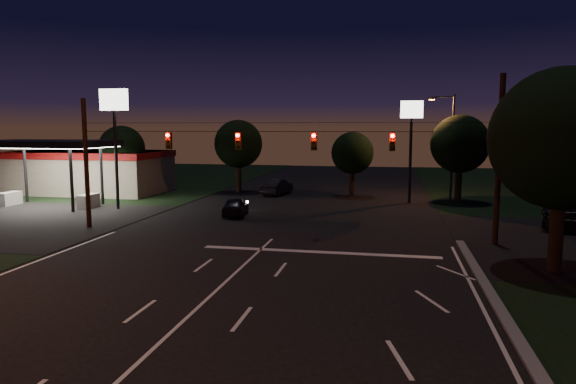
% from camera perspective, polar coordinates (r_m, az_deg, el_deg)
% --- Properties ---
extents(ground, '(140.00, 140.00, 0.00)m').
position_cam_1_polar(ground, '(16.21, -13.58, -15.56)').
color(ground, black).
rests_on(ground, ground).
extents(stop_bar, '(12.00, 0.50, 0.01)m').
position_cam_1_polar(stop_bar, '(26.00, 3.44, -6.67)').
color(stop_bar, silver).
rests_on(stop_bar, ground).
extents(utility_pole_right, '(0.30, 0.30, 9.00)m').
position_cam_1_polar(utility_pole_right, '(29.69, 21.98, -5.45)').
color(utility_pole_right, black).
rests_on(utility_pole_right, ground).
extents(utility_pole_left, '(0.28, 0.28, 8.00)m').
position_cam_1_polar(utility_pole_left, '(34.53, -21.20, -3.70)').
color(utility_pole_left, black).
rests_on(utility_pole_left, ground).
extents(signal_span, '(24.00, 0.40, 1.56)m').
position_cam_1_polar(signal_span, '(29.21, -1.39, 5.76)').
color(signal_span, black).
rests_on(signal_span, ground).
extents(gas_station, '(14.20, 16.10, 5.25)m').
position_cam_1_polar(gas_station, '(52.38, -21.39, 2.46)').
color(gas_station, gray).
rests_on(gas_station, ground).
extents(pole_sign_left_near, '(2.20, 0.30, 9.10)m').
position_cam_1_polar(pole_sign_left_near, '(40.99, -18.72, 7.85)').
color(pole_sign_left_near, black).
rests_on(pole_sign_left_near, ground).
extents(pole_sign_right, '(1.80, 0.30, 8.40)m').
position_cam_1_polar(pole_sign_right, '(43.54, 13.53, 6.99)').
color(pole_sign_right, black).
rests_on(pole_sign_right, ground).
extents(street_light_right_far, '(2.20, 0.35, 9.00)m').
position_cam_1_polar(street_light_right_far, '(45.77, 17.48, 5.60)').
color(street_light_right_far, black).
rests_on(street_light_right_far, ground).
extents(tree_right_near, '(6.00, 6.00, 8.76)m').
position_cam_1_polar(tree_right_near, '(24.71, 28.13, 5.08)').
color(tree_right_near, black).
rests_on(tree_right_near, ground).
extents(tree_far_a, '(4.20, 4.20, 6.42)m').
position_cam_1_polar(tree_far_a, '(50.05, -17.90, 4.56)').
color(tree_far_a, black).
rests_on(tree_far_a, ground).
extents(tree_far_b, '(4.60, 4.60, 6.98)m').
position_cam_1_polar(tree_far_b, '(49.80, -5.48, 5.27)').
color(tree_far_b, black).
rests_on(tree_far_b, ground).
extents(tree_far_c, '(3.80, 3.80, 5.86)m').
position_cam_1_polar(tree_far_c, '(46.80, 7.19, 4.26)').
color(tree_far_c, black).
rests_on(tree_far_c, ground).
extents(tree_far_d, '(4.80, 4.80, 7.30)m').
position_cam_1_polar(tree_far_d, '(45.01, 18.57, 5.01)').
color(tree_far_d, black).
rests_on(tree_far_d, ground).
extents(tree_far_e, '(4.00, 4.00, 6.18)m').
position_cam_1_polar(tree_far_e, '(44.77, 29.08, 3.56)').
color(tree_far_e, black).
rests_on(tree_far_e, ground).
extents(car_oncoming_a, '(2.11, 4.04, 1.31)m').
position_cam_1_polar(car_oncoming_a, '(36.63, -5.87, -1.61)').
color(car_oncoming_a, black).
rests_on(car_oncoming_a, ground).
extents(car_oncoming_b, '(2.27, 4.72, 1.49)m').
position_cam_1_polar(car_oncoming_b, '(47.88, -1.23, 0.59)').
color(car_oncoming_b, black).
rests_on(car_oncoming_b, ground).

